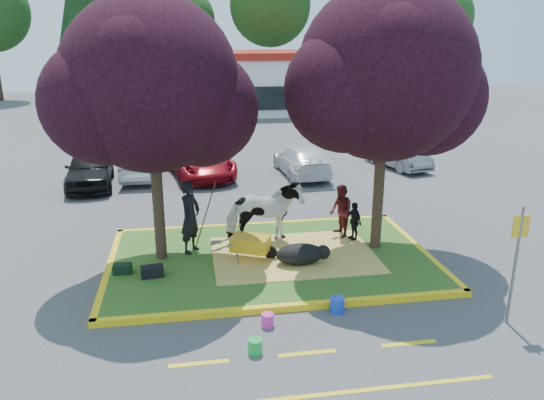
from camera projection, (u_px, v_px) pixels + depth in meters
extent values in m
plane|color=#424244|center=(271.00, 262.00, 13.80)|extent=(90.00, 90.00, 0.00)
cube|color=#2C581B|center=(271.00, 259.00, 13.78)|extent=(8.00, 5.00, 0.15)
cube|color=yellow|center=(290.00, 307.00, 11.35)|extent=(8.30, 0.16, 0.15)
cube|color=yellow|center=(258.00, 225.00, 16.21)|extent=(8.30, 0.16, 0.15)
cube|color=yellow|center=(109.00, 270.00, 13.15)|extent=(0.16, 5.30, 0.15)
cube|color=yellow|center=(419.00, 249.00, 14.41)|extent=(0.16, 5.30, 0.15)
cube|color=#E6D25E|center=(294.00, 255.00, 13.85)|extent=(4.20, 3.00, 0.01)
cylinder|color=black|center=(157.00, 192.00, 13.17)|extent=(0.28, 0.28, 3.53)
sphere|color=black|center=(150.00, 84.00, 12.38)|extent=(4.20, 4.20, 4.20)
sphere|color=black|center=(201.00, 108.00, 12.93)|extent=(2.86, 2.86, 2.86)
sphere|color=black|center=(103.00, 102.00, 12.05)|extent=(2.86, 2.86, 2.86)
cylinder|color=black|center=(379.00, 181.00, 13.84)|extent=(0.28, 0.28, 3.70)
sphere|color=black|center=(386.00, 72.00, 13.00)|extent=(4.40, 4.40, 4.40)
sphere|color=black|center=(426.00, 98.00, 13.58)|extent=(2.99, 2.99, 2.99)
sphere|color=black|center=(346.00, 91.00, 12.67)|extent=(2.99, 2.99, 2.99)
cube|color=yellow|center=(199.00, 364.00, 9.54)|extent=(1.10, 0.12, 0.01)
cube|color=yellow|center=(307.00, 353.00, 9.85)|extent=(1.10, 0.12, 0.01)
cube|color=yellow|center=(409.00, 343.00, 10.16)|extent=(1.10, 0.12, 0.01)
cube|color=yellow|center=(323.00, 395.00, 8.72)|extent=(6.00, 0.10, 0.01)
cube|color=silver|center=(238.00, 84.00, 39.86)|extent=(20.00, 8.00, 4.00)
cube|color=maroon|center=(237.00, 55.00, 39.21)|extent=(20.40, 8.40, 0.50)
cube|color=black|center=(244.00, 99.00, 36.23)|extent=(19.00, 0.10, 1.60)
cylinder|color=black|center=(91.00, 78.00, 46.49)|extent=(0.44, 0.44, 3.92)
cylinder|color=black|center=(184.00, 80.00, 49.26)|extent=(0.44, 0.44, 3.08)
sphere|color=#143811|center=(181.00, 20.00, 47.68)|extent=(6.16, 6.16, 6.16)
cylinder|color=black|center=(270.00, 76.00, 49.47)|extent=(0.44, 0.44, 3.64)
sphere|color=#143811|center=(270.00, 5.00, 47.60)|extent=(7.28, 7.28, 7.28)
cylinder|color=black|center=(351.00, 76.00, 51.20)|extent=(0.44, 0.44, 3.50)
cone|color=black|center=(354.00, 10.00, 49.39)|extent=(5.00, 5.00, 10.62)
cylinder|color=black|center=(433.00, 77.00, 51.54)|extent=(0.44, 0.44, 3.22)
sphere|color=#143811|center=(438.00, 17.00, 49.87)|extent=(6.44, 6.44, 6.44)
imported|color=silver|center=(264.00, 214.00, 14.36)|extent=(2.12, 1.10, 1.73)
ellipsoid|color=black|center=(300.00, 254.00, 13.23)|extent=(1.27, 0.78, 0.53)
imported|color=black|center=(190.00, 217.00, 13.79)|extent=(0.76, 0.85, 1.94)
imported|color=#4F1617|center=(341.00, 211.00, 14.92)|extent=(0.68, 0.81, 1.50)
imported|color=black|center=(354.00, 221.00, 14.74)|extent=(0.43, 0.69, 1.09)
cylinder|color=black|center=(271.00, 252.00, 13.57)|extent=(0.34, 0.20, 0.34)
cylinder|color=slate|center=(238.00, 260.00, 13.26)|extent=(0.04, 0.04, 0.25)
cylinder|color=slate|center=(237.00, 253.00, 13.65)|extent=(0.04, 0.04, 0.25)
cube|color=orange|center=(250.00, 243.00, 13.41)|extent=(1.09, 0.91, 0.38)
cylinder|color=slate|center=(223.00, 248.00, 13.10)|extent=(0.58, 0.29, 0.32)
cylinder|color=slate|center=(222.00, 241.00, 13.49)|extent=(0.58, 0.29, 0.32)
cube|color=black|center=(152.00, 271.00, 12.57)|extent=(0.56, 0.36, 0.27)
cube|color=black|center=(122.00, 269.00, 12.76)|extent=(0.44, 0.28, 0.23)
cylinder|color=slate|center=(515.00, 267.00, 10.52)|extent=(0.06, 0.06, 2.51)
cube|color=gold|center=(521.00, 226.00, 10.27)|extent=(0.35, 0.04, 0.45)
cylinder|color=green|center=(255.00, 346.00, 9.82)|extent=(0.33, 0.33, 0.29)
cylinder|color=#DC309B|center=(268.00, 320.00, 10.73)|extent=(0.34, 0.34, 0.28)
cylinder|color=blue|center=(337.00, 305.00, 11.27)|extent=(0.32, 0.32, 0.33)
imported|color=black|center=(90.00, 168.00, 20.48)|extent=(2.04, 4.31, 1.42)
imported|color=#ABAFB3|center=(143.00, 161.00, 21.72)|extent=(1.57, 4.08, 1.33)
imported|color=maroon|center=(200.00, 160.00, 21.96)|extent=(3.10, 5.19, 1.35)
imported|color=silver|center=(302.00, 160.00, 22.13)|extent=(1.97, 4.30, 1.22)
imported|color=#5B5C62|center=(398.00, 154.00, 23.36)|extent=(2.09, 3.79, 1.18)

